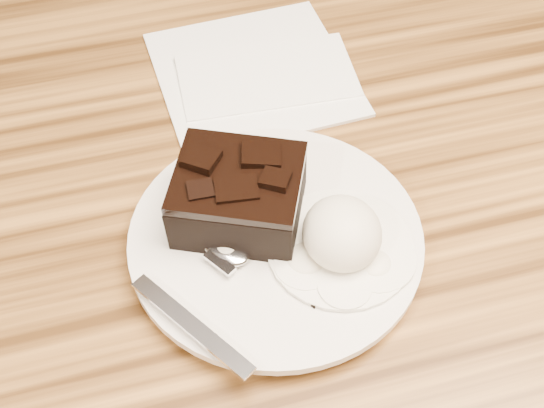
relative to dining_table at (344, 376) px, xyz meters
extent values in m
cylinder|color=silver|center=(-0.10, -0.05, 0.38)|extent=(0.21, 0.21, 0.02)
cube|color=black|center=(-0.12, -0.03, 0.41)|extent=(0.11, 0.10, 0.04)
ellipsoid|color=#F0E5CB|center=(-0.06, -0.08, 0.41)|extent=(0.05, 0.06, 0.05)
cylinder|color=white|center=(-0.06, -0.08, 0.39)|extent=(0.10, 0.10, 0.00)
cube|color=white|center=(-0.07, 0.14, 0.38)|extent=(0.17, 0.17, 0.01)
cube|color=black|center=(-0.13, -0.05, 0.39)|extent=(0.01, 0.01, 0.00)
cube|color=black|center=(-0.09, -0.11, 0.39)|extent=(0.01, 0.01, 0.00)
camera|label=1|loc=(-0.18, -0.34, 0.81)|focal=47.59mm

